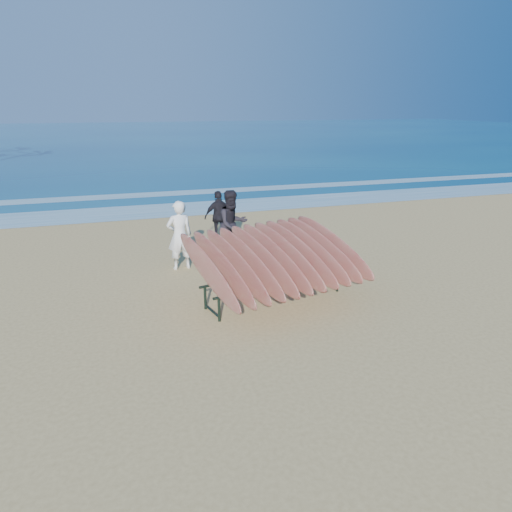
# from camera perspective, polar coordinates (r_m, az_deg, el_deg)

# --- Properties ---
(ground) EXTENTS (120.00, 120.00, 0.00)m
(ground) POSITION_cam_1_polar(r_m,az_deg,el_deg) (9.36, 1.46, -7.02)
(ground) COLOR tan
(ground) RESTS_ON ground
(ocean) EXTENTS (160.00, 160.00, 0.00)m
(ocean) POSITION_cam_1_polar(r_m,az_deg,el_deg) (63.18, -15.17, 14.30)
(ocean) COLOR navy
(ocean) RESTS_ON ground
(foam_near) EXTENTS (160.00, 160.00, 0.00)m
(foam_near) POSITION_cam_1_polar(r_m,az_deg,el_deg) (18.64, -8.43, 5.88)
(foam_near) COLOR white
(foam_near) RESTS_ON ground
(foam_far) EXTENTS (160.00, 160.00, 0.00)m
(foam_far) POSITION_cam_1_polar(r_m,az_deg,el_deg) (22.04, -9.90, 7.75)
(foam_far) COLOR white
(foam_far) RESTS_ON ground
(surfboard_rack) EXTENTS (3.75, 3.52, 1.62)m
(surfboard_rack) POSITION_cam_1_polar(r_m,az_deg,el_deg) (9.58, 2.38, -0.17)
(surfboard_rack) COLOR black
(surfboard_rack) RESTS_ON ground
(person_white) EXTENTS (0.69, 0.50, 1.77)m
(person_white) POSITION_cam_1_polar(r_m,az_deg,el_deg) (11.63, -9.52, 2.56)
(person_white) COLOR silver
(person_white) RESTS_ON ground
(person_dark_a) EXTENTS (1.07, 0.94, 1.86)m
(person_dark_a) POSITION_cam_1_polar(r_m,az_deg,el_deg) (12.39, -2.95, 3.99)
(person_dark_a) COLOR black
(person_dark_a) RESTS_ON ground
(person_dark_b) EXTENTS (0.93, 0.43, 1.56)m
(person_dark_b) POSITION_cam_1_polar(r_m,az_deg,el_deg) (13.94, -4.63, 4.97)
(person_dark_b) COLOR black
(person_dark_b) RESTS_ON ground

